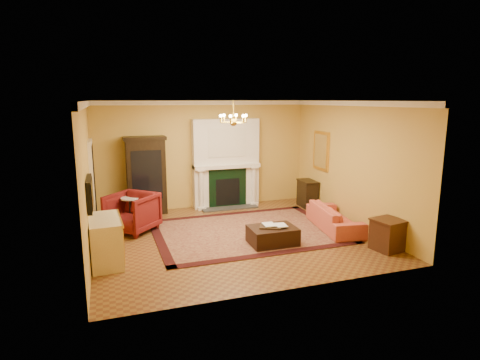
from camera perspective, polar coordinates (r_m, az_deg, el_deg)
name	(u,v)px	position (r m, az deg, el deg)	size (l,w,h in m)	color
floor	(234,236)	(9.14, -0.89, -8.04)	(6.00, 5.50, 0.02)	brown
ceiling	(233,100)	(8.62, -0.95, 11.26)	(6.00, 5.50, 0.02)	silver
wall_back	(204,155)	(11.38, -5.18, 3.62)	(6.00, 0.02, 3.00)	gold
wall_front	(288,200)	(6.24, 6.86, -2.89)	(6.00, 0.02, 3.00)	gold
wall_left	(87,179)	(8.36, -20.97, 0.08)	(0.02, 5.50, 3.00)	gold
wall_right	(352,164)	(10.08, 15.62, 2.24)	(0.02, 5.50, 3.00)	gold
fireplace	(226,165)	(11.40, -2.00, 2.12)	(1.90, 0.70, 2.50)	white
crown_molding	(221,103)	(9.53, -2.74, 10.84)	(6.00, 5.50, 0.12)	white
doorway	(93,185)	(10.11, -20.16, -0.64)	(0.08, 1.05, 2.10)	white
tv_panel	(90,193)	(7.80, -20.57, -1.79)	(0.09, 0.95, 0.58)	black
gilt_mirror	(321,151)	(11.20, 11.46, 4.09)	(0.06, 0.76, 1.05)	gold
chandelier	(233,120)	(8.63, -0.94, 8.59)	(0.63, 0.55, 0.53)	gold
oriental_rug	(247,231)	(9.44, 0.99, -7.28)	(4.23, 3.18, 0.02)	#450E15
china_cabinet	(146,177)	(10.93, -13.18, 0.37)	(1.00, 0.45, 1.99)	black
wingback_armchair	(132,211)	(9.63, -15.11, -4.23)	(0.97, 0.91, 1.00)	maroon
pedestal_table	(130,210)	(9.90, -15.33, -4.21)	(0.42, 0.42, 0.75)	black
commode	(106,241)	(8.00, -18.56, -8.18)	(0.55, 1.16, 0.86)	beige
coral_sofa	(335,214)	(9.77, 13.32, -4.69)	(1.92, 0.56, 0.75)	#CB5140
end_table	(388,235)	(8.78, 20.27, -7.41)	(0.53, 0.53, 0.62)	#3A1B10
console_table	(307,194)	(11.64, 9.56, -1.99)	(0.38, 0.66, 0.74)	black
leather_ottoman	(273,235)	(8.61, 4.65, -7.85)	(0.98, 0.71, 0.36)	black
ottoman_tray	(270,227)	(8.53, 4.36, -6.63)	(0.45, 0.35, 0.03)	black
book_a	(264,219)	(8.47, 3.41, -5.51)	(0.24, 0.03, 0.32)	gray
book_b	(276,219)	(8.48, 5.14, -5.57)	(0.22, 0.02, 0.30)	gray
topiary_left	(201,157)	(11.14, -5.52, 3.31)	(0.17, 0.17, 0.45)	gray
topiary_right	(248,155)	(11.53, 1.20, 3.56)	(0.15, 0.15, 0.42)	gray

